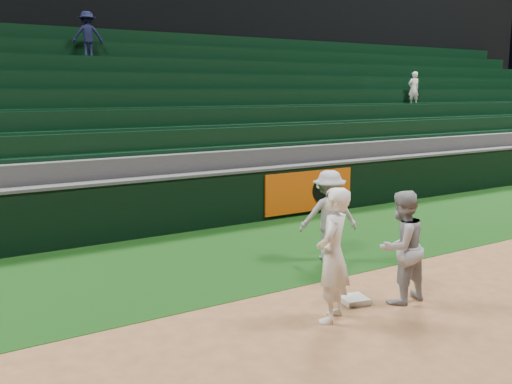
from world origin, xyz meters
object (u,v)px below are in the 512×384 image
Objects in this scene: first_baseman at (333,255)px; baserunner at (401,247)px; first_base at (354,300)px; base_coach at (329,215)px.

baserunner is at bearing 146.35° from first_baseman.
first_base is 1.03m from baserunner.
base_coach reaches higher than first_base.
first_baseman is 1.11× the size of base_coach.
base_coach is (0.48, 2.22, -0.00)m from baserunner.
baserunner reaches higher than base_coach.
first_baseman reaches higher than base_coach.
first_base is 0.22× the size of base_coach.
baserunner reaches higher than first_base.
base_coach is (1.07, 1.90, 0.78)m from first_base.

